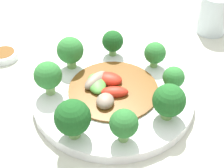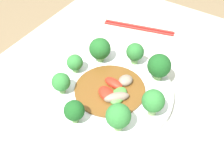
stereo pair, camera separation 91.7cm
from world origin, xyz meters
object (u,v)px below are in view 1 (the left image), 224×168
(broccoli_west, at_px, (113,42))
(broccoli_south, at_px, (48,76))
(plate, at_px, (112,96))
(broccoli_southeast, at_px, (73,118))
(broccoli_northwest, at_px, (155,53))
(broccoli_southwest, at_px, (70,51))
(broccoli_east, at_px, (121,124))
(stirfry_center, at_px, (108,88))
(broccoli_northeast, at_px, (169,101))
(sauce_dish, at_px, (4,55))
(broccoli_north, at_px, (174,78))
(drinking_glass, at_px, (214,14))

(broccoli_west, relative_size, broccoli_south, 0.84)
(plate, relative_size, broccoli_southeast, 4.36)
(broccoli_southeast, height_order, broccoli_south, broccoli_southeast)
(broccoli_northwest, height_order, broccoli_west, broccoli_west)
(broccoli_southwest, distance_m, broccoli_south, 0.09)
(broccoli_east, height_order, stirfry_center, broccoli_east)
(broccoli_northwest, relative_size, broccoli_southeast, 0.78)
(broccoli_northeast, distance_m, sauce_dish, 0.40)
(broccoli_south, bearing_deg, plate, 83.29)
(broccoli_northeast, distance_m, broccoli_north, 0.08)
(broccoli_northeast, distance_m, broccoli_east, 0.10)
(broccoli_northeast, bearing_deg, broccoli_north, 157.16)
(broccoli_southeast, bearing_deg, stirfry_center, 146.41)
(broccoli_northwest, xyz_separation_m, broccoli_southwest, (-0.02, -0.17, 0.01))
(stirfry_center, distance_m, drinking_glass, 0.36)
(broccoli_west, bearing_deg, broccoli_southwest, -69.75)
(broccoli_northeast, bearing_deg, sauce_dish, -128.49)
(stirfry_center, distance_m, sauce_dish, 0.27)
(broccoli_southeast, bearing_deg, broccoli_east, 75.39)
(broccoli_southwest, relative_size, broccoli_east, 1.14)
(broccoli_southeast, xyz_separation_m, drinking_glass, (-0.32, 0.36, -0.01))
(broccoli_north, bearing_deg, broccoli_northeast, -22.84)
(broccoli_northwest, distance_m, broccoli_southeast, 0.24)
(plate, distance_m, broccoli_east, 0.12)
(broccoli_northwest, bearing_deg, broccoli_south, -75.21)
(broccoli_north, relative_size, drinking_glass, 0.52)
(broccoli_southeast, distance_m, drinking_glass, 0.48)
(broccoli_northwest, distance_m, sauce_dish, 0.34)
(plate, bearing_deg, broccoli_southeast, -37.69)
(plate, height_order, broccoli_northwest, broccoli_northwest)
(broccoli_south, bearing_deg, broccoli_southeast, 20.19)
(sauce_dish, bearing_deg, stirfry_center, 52.41)
(plate, relative_size, broccoli_north, 6.21)
(broccoli_northeast, height_order, broccoli_east, broccoli_northeast)
(broccoli_southwest, bearing_deg, broccoli_south, -29.12)
(broccoli_south, distance_m, broccoli_east, 0.17)
(broccoli_northeast, height_order, drinking_glass, drinking_glass)
(broccoli_west, distance_m, broccoli_north, 0.16)
(plate, xyz_separation_m, broccoli_northwest, (-0.07, 0.10, 0.04))
(plate, distance_m, broccoli_southeast, 0.13)
(broccoli_north, distance_m, broccoli_south, 0.23)
(broccoli_northwest, height_order, broccoli_southwest, broccoli_southwest)
(broccoli_west, xyz_separation_m, broccoli_east, (0.24, -0.02, 0.00))
(broccoli_north, relative_size, stirfry_center, 0.29)
(broccoli_west, relative_size, broccoli_north, 1.15)
(broccoli_west, distance_m, broccoli_southwest, 0.10)
(broccoli_west, relative_size, drinking_glass, 0.60)
(broccoli_northwest, xyz_separation_m, broccoli_northeast, (0.15, -0.01, 0.01))
(broccoli_southeast, relative_size, broccoli_south, 1.04)
(broccoli_southeast, distance_m, broccoli_north, 0.21)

